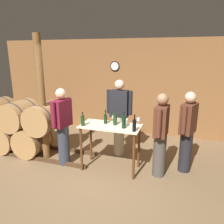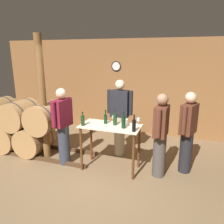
% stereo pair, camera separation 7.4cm
% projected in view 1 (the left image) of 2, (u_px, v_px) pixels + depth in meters
% --- Properties ---
extents(ground_plane, '(14.00, 14.00, 0.00)m').
position_uv_depth(ground_plane, '(89.00, 186.00, 3.93)').
color(ground_plane, brown).
extents(back_wall, '(8.40, 0.08, 2.70)m').
position_uv_depth(back_wall, '(130.00, 87.00, 6.32)').
color(back_wall, brown).
rests_on(back_wall, ground_plane).
extents(barrel_rack, '(4.36, 0.79, 1.26)m').
position_uv_depth(barrel_rack, '(14.00, 126.00, 5.23)').
color(barrel_rack, '#4C331E').
rests_on(barrel_rack, ground_plane).
extents(tasting_table, '(1.19, 0.60, 0.94)m').
position_uv_depth(tasting_table, '(110.00, 135.00, 4.33)').
color(tasting_table, beige).
rests_on(tasting_table, ground_plane).
extents(wooden_post, '(0.16, 0.16, 2.70)m').
position_uv_depth(wooden_post, '(42.00, 100.00, 4.65)').
color(wooden_post, brown).
rests_on(wooden_post, ground_plane).
extents(wine_bottle_far_left, '(0.07, 0.07, 0.27)m').
position_uv_depth(wine_bottle_far_left, '(83.00, 120.00, 4.25)').
color(wine_bottle_far_left, '#193819').
rests_on(wine_bottle_far_left, tasting_table).
extents(wine_bottle_left, '(0.07, 0.07, 0.28)m').
position_uv_depth(wine_bottle_left, '(105.00, 119.00, 4.38)').
color(wine_bottle_left, black).
rests_on(wine_bottle_left, tasting_table).
extents(wine_bottle_center, '(0.08, 0.08, 0.31)m').
position_uv_depth(wine_bottle_center, '(115.00, 119.00, 4.29)').
color(wine_bottle_center, '#193819').
rests_on(wine_bottle_center, tasting_table).
extents(wine_bottle_right, '(0.08, 0.08, 0.31)m').
position_uv_depth(wine_bottle_right, '(124.00, 122.00, 4.11)').
color(wine_bottle_right, black).
rests_on(wine_bottle_right, tasting_table).
extents(wine_bottle_far_right, '(0.07, 0.07, 0.31)m').
position_uv_depth(wine_bottle_far_right, '(134.00, 125.00, 3.94)').
color(wine_bottle_far_right, black).
rests_on(wine_bottle_far_right, tasting_table).
extents(wine_glass_near_left, '(0.06, 0.06, 0.15)m').
position_uv_depth(wine_glass_near_left, '(113.00, 117.00, 4.43)').
color(wine_glass_near_left, silver).
rests_on(wine_glass_near_left, tasting_table).
extents(wine_glass_near_center, '(0.07, 0.07, 0.14)m').
position_uv_depth(wine_glass_near_center, '(139.00, 120.00, 4.31)').
color(wine_glass_near_center, silver).
rests_on(wine_glass_near_center, tasting_table).
extents(ice_bucket, '(0.12, 0.12, 0.10)m').
position_uv_depth(ice_bucket, '(125.00, 121.00, 4.37)').
color(ice_bucket, white).
rests_on(ice_bucket, tasting_table).
extents(person_host, '(0.59, 0.24, 1.76)m').
position_uv_depth(person_host, '(119.00, 116.00, 4.90)').
color(person_host, '#B7AD93').
rests_on(person_host, ground_plane).
extents(person_visitor_with_scarf, '(0.29, 0.58, 1.64)m').
position_uv_depth(person_visitor_with_scarf, '(63.00, 126.00, 4.50)').
color(person_visitor_with_scarf, '#333847').
rests_on(person_visitor_with_scarf, ground_plane).
extents(person_visitor_bearded, '(0.25, 0.59, 1.62)m').
position_uv_depth(person_visitor_bearded, '(161.00, 134.00, 4.06)').
color(person_visitor_bearded, '#4C4742').
rests_on(person_visitor_bearded, ground_plane).
extents(person_visitor_near_door, '(0.34, 0.56, 1.62)m').
position_uv_depth(person_visitor_near_door, '(187.00, 131.00, 4.23)').
color(person_visitor_near_door, '#232328').
rests_on(person_visitor_near_door, ground_plane).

